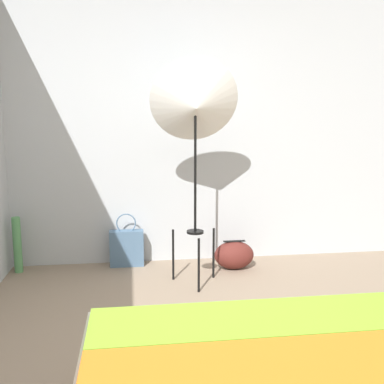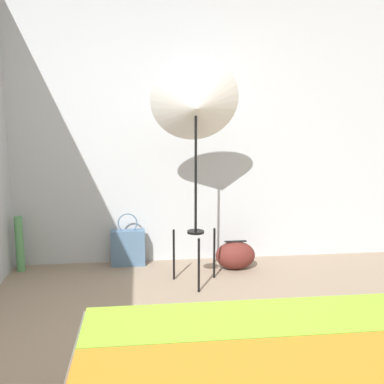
{
  "view_description": "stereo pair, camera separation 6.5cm",
  "coord_description": "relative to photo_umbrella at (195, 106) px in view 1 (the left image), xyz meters",
  "views": [
    {
      "loc": [
        -0.4,
        -1.99,
        1.45
      ],
      "look_at": [
        0.08,
        1.51,
        0.85
      ],
      "focal_mm": 42.0,
      "sensor_mm": 36.0,
      "label": 1
    },
    {
      "loc": [
        -0.33,
        -2.0,
        1.45
      ],
      "look_at": [
        0.08,
        1.51,
        0.85
      ],
      "focal_mm": 42.0,
      "sensor_mm": 36.0,
      "label": 2
    }
  ],
  "objects": [
    {
      "name": "tote_bag",
      "position": [
        -0.6,
        0.54,
        -1.34
      ],
      "size": [
        0.33,
        0.11,
        0.52
      ],
      "color": "slate",
      "rests_on": "ground_plane"
    },
    {
      "name": "photo_umbrella",
      "position": [
        0.0,
        0.0,
        0.0
      ],
      "size": [
        0.75,
        0.47,
        1.91
      ],
      "color": "black",
      "rests_on": "ground_plane"
    },
    {
      "name": "duffel_bag",
      "position": [
        0.42,
        0.32,
        -1.39
      ],
      "size": [
        0.38,
        0.27,
        0.28
      ],
      "color": "#5B231E",
      "rests_on": "ground_plane"
    },
    {
      "name": "paper_roll",
      "position": [
        -1.6,
        0.49,
        -1.26
      ],
      "size": [
        0.08,
        0.08,
        0.53
      ],
      "color": "#56995B",
      "rests_on": "ground_plane"
    },
    {
      "name": "wall_back",
      "position": [
        -0.14,
        0.68,
        -0.22
      ],
      "size": [
        8.0,
        0.05,
        2.6
      ],
      "color": "#B7BCC1",
      "rests_on": "ground_plane"
    }
  ]
}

